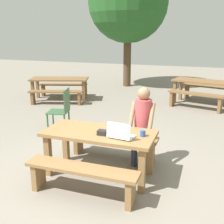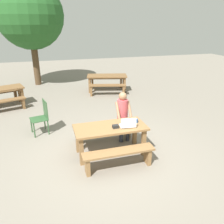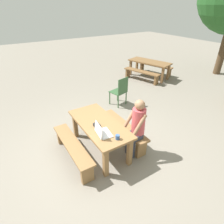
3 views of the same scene
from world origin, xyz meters
name	(u,v)px [view 3 (image 3 of 3)]	position (x,y,z in m)	size (l,w,h in m)	color
ground_plane	(100,148)	(0.00, 0.00, 0.00)	(30.00, 30.00, 0.00)	gray
picnic_table_front	(99,127)	(0.00, 0.00, 0.59)	(1.67, 0.76, 0.71)	olive
bench_near	(73,148)	(0.00, -0.64, 0.32)	(1.56, 0.30, 0.43)	olive
bench_far	(123,129)	(0.00, 0.64, 0.32)	(1.56, 0.30, 0.43)	olive
laptop	(102,132)	(0.38, -0.14, 0.77)	(0.38, 0.30, 0.24)	white
small_pouch	(97,125)	(0.09, -0.11, 0.74)	(0.14, 0.11, 0.07)	black
coffee_mug	(118,137)	(0.66, 0.03, 0.75)	(0.08, 0.08, 0.09)	#335693
person_seated	(137,125)	(0.52, 0.60, 0.75)	(0.39, 0.40, 1.30)	#333847
plastic_chair	(120,91)	(-1.54, 1.59, 0.50)	(0.53, 0.53, 0.95)	#335933
picnic_table_rear	(149,64)	(-3.08, 4.19, 0.60)	(1.95, 1.24, 0.72)	brown
bench_rear_south	(141,73)	(-2.89, 3.62, 0.32)	(1.65, 0.78, 0.43)	brown
bench_rear_north	(155,67)	(-3.26, 4.76, 0.32)	(1.65, 0.78, 0.43)	brown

